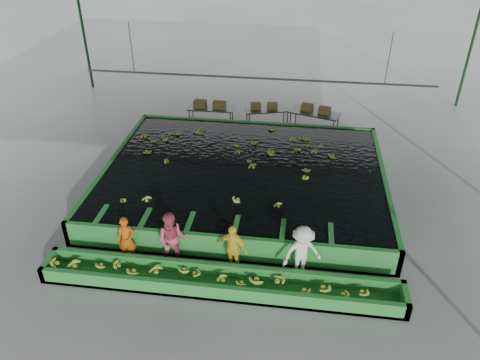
# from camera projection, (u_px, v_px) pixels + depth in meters

# --- Properties ---
(ground) EXTENTS (80.00, 80.00, 0.00)m
(ground) POSITION_uv_depth(u_px,v_px,m) (238.00, 212.00, 15.95)
(ground) COLOR gray
(ground) RESTS_ON ground
(shed_roof) EXTENTS (20.00, 22.00, 0.04)m
(shed_roof) POSITION_uv_depth(u_px,v_px,m) (238.00, 70.00, 13.31)
(shed_roof) COLOR gray
(shed_roof) RESTS_ON shed_posts
(shed_posts) EXTENTS (20.00, 22.00, 5.00)m
(shed_posts) POSITION_uv_depth(u_px,v_px,m) (238.00, 148.00, 14.63)
(shed_posts) COLOR #103415
(shed_posts) RESTS_ON ground
(flotation_tank) EXTENTS (10.00, 8.00, 0.90)m
(flotation_tank) POSITION_uv_depth(u_px,v_px,m) (244.00, 178.00, 16.97)
(flotation_tank) COLOR #257D2E
(flotation_tank) RESTS_ON ground
(tank_water) EXTENTS (9.70, 7.70, 0.00)m
(tank_water) POSITION_uv_depth(u_px,v_px,m) (244.00, 169.00, 16.76)
(tank_water) COLOR black
(tank_water) RESTS_ON flotation_tank
(sorting_trough) EXTENTS (10.00, 1.00, 0.50)m
(sorting_trough) POSITION_uv_depth(u_px,v_px,m) (219.00, 282.00, 12.79)
(sorting_trough) COLOR #257D2E
(sorting_trough) RESTS_ON ground
(cableway_rail) EXTENTS (0.08, 0.08, 14.00)m
(cableway_rail) POSITION_uv_depth(u_px,v_px,m) (256.00, 78.00, 18.57)
(cableway_rail) COLOR #59605B
(cableway_rail) RESTS_ON shed_roof
(rail_hanger_left) EXTENTS (0.04, 0.04, 2.00)m
(rail_hanger_left) POSITION_uv_depth(u_px,v_px,m) (131.00, 48.00, 18.62)
(rail_hanger_left) COLOR #59605B
(rail_hanger_left) RESTS_ON shed_roof
(rail_hanger_right) EXTENTS (0.04, 0.04, 2.00)m
(rail_hanger_right) POSITION_uv_depth(u_px,v_px,m) (389.00, 59.00, 17.46)
(rail_hanger_right) COLOR #59605B
(rail_hanger_right) RESTS_ON shed_roof
(worker_a) EXTENTS (0.57, 0.40, 1.50)m
(worker_a) POSITION_uv_depth(u_px,v_px,m) (127.00, 240.00, 13.53)
(worker_a) COLOR #BE4C0B
(worker_a) RESTS_ON ground
(worker_b) EXTENTS (0.97, 0.82, 1.78)m
(worker_b) POSITION_uv_depth(u_px,v_px,m) (173.00, 240.00, 13.30)
(worker_b) COLOR #B54058
(worker_b) RESTS_ON ground
(worker_c) EXTENTS (1.00, 0.67, 1.57)m
(worker_c) POSITION_uv_depth(u_px,v_px,m) (233.00, 248.00, 13.15)
(worker_c) COLOR yellow
(worker_c) RESTS_ON ground
(worker_d) EXTENTS (1.26, 1.00, 1.71)m
(worker_d) POSITION_uv_depth(u_px,v_px,m) (302.00, 253.00, 12.89)
(worker_d) COLOR silver
(worker_d) RESTS_ON ground
(packing_table_left) EXTENTS (2.10, 0.88, 0.95)m
(packing_table_left) POSITION_uv_depth(u_px,v_px,m) (211.00, 117.00, 21.50)
(packing_table_left) COLOR #59605B
(packing_table_left) RESTS_ON ground
(packing_table_mid) EXTENTS (2.09, 1.30, 0.89)m
(packing_table_mid) POSITION_uv_depth(u_px,v_px,m) (267.00, 118.00, 21.47)
(packing_table_mid) COLOR #59605B
(packing_table_mid) RESTS_ON ground
(packing_table_right) EXTENTS (2.35, 1.49, 1.00)m
(packing_table_right) POSITION_uv_depth(u_px,v_px,m) (314.00, 123.00, 20.93)
(packing_table_right) COLOR #59605B
(packing_table_right) RESTS_ON ground
(box_stack_left) EXTENTS (1.46, 0.46, 0.31)m
(box_stack_left) POSITION_uv_depth(u_px,v_px,m) (210.00, 108.00, 21.22)
(box_stack_left) COLOR brown
(box_stack_left) RESTS_ON packing_table_left
(box_stack_mid) EXTENTS (1.26, 0.50, 0.26)m
(box_stack_mid) POSITION_uv_depth(u_px,v_px,m) (264.00, 109.00, 21.27)
(box_stack_mid) COLOR brown
(box_stack_mid) RESTS_ON packing_table_mid
(box_stack_right) EXTENTS (1.37, 0.75, 0.28)m
(box_stack_right) POSITION_uv_depth(u_px,v_px,m) (316.00, 112.00, 20.71)
(box_stack_right) COLOR brown
(box_stack_right) RESTS_ON packing_table_right
(floating_bananas) EXTENTS (8.79, 5.99, 0.12)m
(floating_bananas) POSITION_uv_depth(u_px,v_px,m) (247.00, 158.00, 17.43)
(floating_bananas) COLOR #97B433
(floating_bananas) RESTS_ON tank_water
(trough_bananas) EXTENTS (8.38, 0.56, 0.11)m
(trough_bananas) POSITION_uv_depth(u_px,v_px,m) (219.00, 278.00, 12.71)
(trough_bananas) COLOR #97B433
(trough_bananas) RESTS_ON sorting_trough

